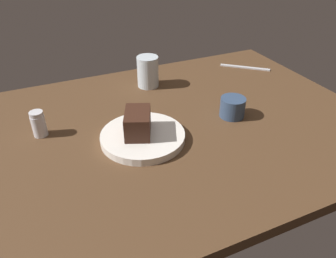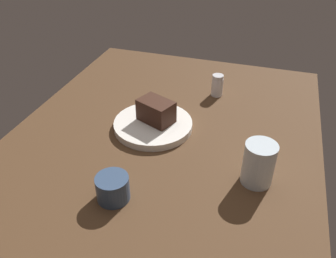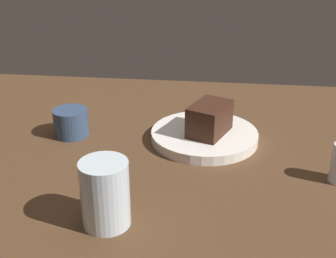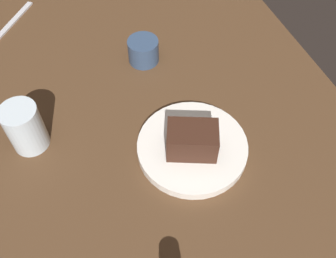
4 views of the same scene
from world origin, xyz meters
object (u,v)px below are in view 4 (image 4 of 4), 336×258
water_glass (25,127)px  coffee_cup (143,51)px  butter_knife (11,23)px  chocolate_cake_slice (192,140)px  dessert_plate (192,147)px

water_glass → coffee_cup: (-15.06, 29.49, -2.33)cm
water_glass → butter_knife: 40.54cm
chocolate_cake_slice → butter_knife: (-54.62, -28.91, -4.98)cm
dessert_plate → water_glass: size_ratio=2.12×
chocolate_cake_slice → coffee_cup: chocolate_cake_slice is taller
chocolate_cake_slice → water_glass: size_ratio=0.93×
water_glass → coffee_cup: bearing=117.1°
coffee_cup → chocolate_cake_slice: bearing=0.4°
dessert_plate → water_glass: (-13.43, -30.34, 4.24)cm
dessert_plate → coffee_cup: coffee_cup is taller
water_glass → coffee_cup: 33.19cm
dessert_plate → butter_knife: bearing=-151.2°
dessert_plate → chocolate_cake_slice: bearing=-33.6°
chocolate_cake_slice → butter_knife: 62.00cm
chocolate_cake_slice → butter_knife: size_ratio=0.51×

